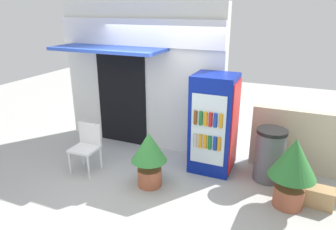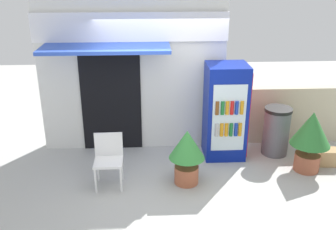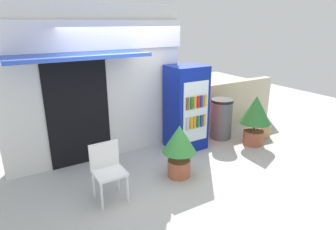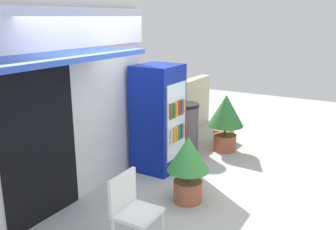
{
  "view_description": "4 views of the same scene",
  "coord_description": "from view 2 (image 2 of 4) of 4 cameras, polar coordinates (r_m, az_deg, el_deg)",
  "views": [
    {
      "loc": [
        2.35,
        -4.12,
        2.83
      ],
      "look_at": [
        0.37,
        0.49,
        1.06
      ],
      "focal_mm": 33.02,
      "sensor_mm": 36.0,
      "label": 1
    },
    {
      "loc": [
        -0.29,
        -5.6,
        3.41
      ],
      "look_at": [
        0.02,
        0.3,
        1.05
      ],
      "focal_mm": 40.98,
      "sensor_mm": 36.0,
      "label": 2
    },
    {
      "loc": [
        -2.16,
        -3.83,
        2.59
      ],
      "look_at": [
        0.34,
        0.33,
        0.99
      ],
      "focal_mm": 30.52,
      "sensor_mm": 36.0,
      "label": 3
    },
    {
      "loc": [
        -3.87,
        -2.21,
        2.49
      ],
      "look_at": [
        0.37,
        0.25,
        1.18
      ],
      "focal_mm": 39.26,
      "sensor_mm": 36.0,
      "label": 4
    }
  ],
  "objects": [
    {
      "name": "storefront_building",
      "position": [
        7.22,
        -5.5,
        6.45
      ],
      "size": [
        3.46,
        1.1,
        2.92
      ],
      "color": "silver",
      "rests_on": "ground"
    },
    {
      "name": "drink_cooler",
      "position": [
        7.07,
        8.56,
        0.51
      ],
      "size": [
        0.75,
        0.72,
        1.76
      ],
      "color": "navy",
      "rests_on": "ground"
    },
    {
      "name": "ground",
      "position": [
        6.57,
        -0.0,
        -9.52
      ],
      "size": [
        16.0,
        16.0,
        0.0
      ],
      "primitive_type": "plane",
      "color": "#B2B2AD"
    },
    {
      "name": "stone_boundary_wall",
      "position": [
        8.24,
        20.42,
        0.16
      ],
      "size": [
        2.53,
        0.21,
        1.14
      ],
      "primitive_type": "cube",
      "color": "beige",
      "rests_on": "ground"
    },
    {
      "name": "potted_plant_near_shop",
      "position": [
        6.21,
        2.83,
        -5.43
      ],
      "size": [
        0.58,
        0.58,
        0.94
      ],
      "color": "#AD5B3D",
      "rests_on": "ground"
    },
    {
      "name": "trash_bin",
      "position": [
        7.48,
        15.79,
        -2.3
      ],
      "size": [
        0.51,
        0.51,
        0.92
      ],
      "color": "#595960",
      "rests_on": "ground"
    },
    {
      "name": "plastic_chair",
      "position": [
        6.29,
        -8.83,
        -6.03
      ],
      "size": [
        0.46,
        0.43,
        0.86
      ],
      "color": "white",
      "rests_on": "ground"
    },
    {
      "name": "cardboard_box",
      "position": [
        7.51,
        22.37,
        -5.78
      ],
      "size": [
        0.43,
        0.29,
        0.29
      ],
      "primitive_type": "cube",
      "rotation": [
        0.0,
        0.0,
        -0.06
      ],
      "color": "tan",
      "rests_on": "ground"
    },
    {
      "name": "potted_plant_curbside",
      "position": [
        6.97,
        20.48,
        -2.76
      ],
      "size": [
        0.68,
        0.68,
        1.09
      ],
      "color": "#995138",
      "rests_on": "ground"
    }
  ]
}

